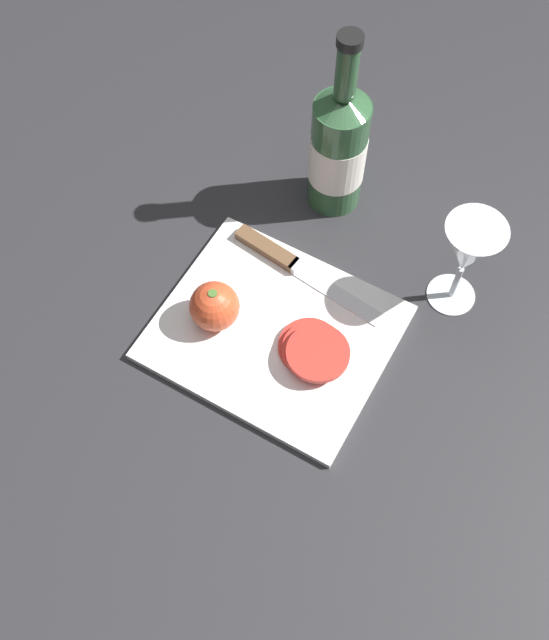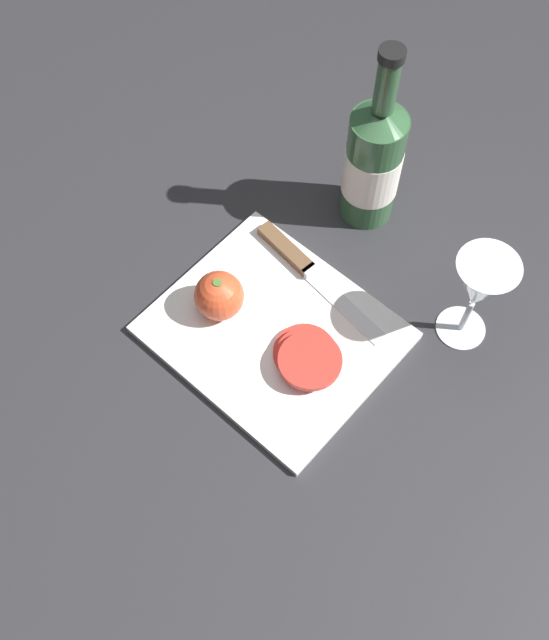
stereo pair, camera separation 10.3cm
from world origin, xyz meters
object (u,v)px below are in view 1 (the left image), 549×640
knife (280,257)px  wine_glass (468,252)px  whole_tomato (215,306)px  tomato_slice_stack_near (314,350)px  wine_bottle (336,148)px

knife → wine_glass: bearing=24.3°
whole_tomato → tomato_slice_stack_near: whole_tomato is taller
whole_tomato → knife: bearing=77.6°
wine_glass → tomato_slice_stack_near: 0.25m
wine_bottle → whole_tomato: wine_bottle is taller
wine_bottle → knife: (-0.01, -0.15, -0.09)m
whole_tomato → wine_glass: bearing=37.4°
wine_bottle → knife: wine_bottle is taller
wine_bottle → wine_glass: bearing=-17.7°
wine_bottle → tomato_slice_stack_near: bearing=-67.5°
wine_glass → whole_tomato: bearing=-142.6°
wine_glass → knife: (-0.25, -0.08, -0.10)m
whole_tomato → knife: 0.14m
tomato_slice_stack_near → wine_bottle: bearing=112.5°
wine_bottle → whole_tomato: bearing=-97.3°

